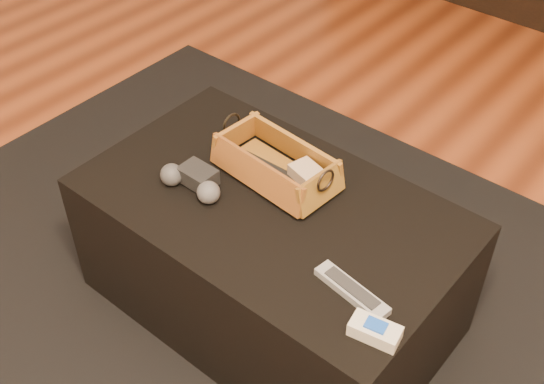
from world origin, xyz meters
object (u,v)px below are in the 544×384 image
Objects in this scene: tv_remote at (268,170)px; cream_gadget at (375,331)px; wicker_basket at (276,165)px; ottoman at (271,258)px; game_controller at (193,180)px; silver_remote at (352,291)px.

cream_gadget reaches higher than tv_remote.
wicker_basket is 3.10× the size of cream_gadget.
cream_gadget is at bearing -28.76° from wicker_basket.
ottoman is 0.32m from game_controller.
game_controller is at bearing -127.21° from wicker_basket.
tv_remote is 0.51× the size of wicker_basket.
game_controller is (-0.19, -0.09, 0.24)m from ottoman.
wicker_basket is at bearing 52.79° from game_controller.
silver_remote is at bearing -27.85° from wicker_basket.
silver_remote is (0.41, -0.19, -0.01)m from tv_remote.
tv_remote reaches higher than silver_remote.
cream_gadget is (0.63, -0.09, -0.01)m from game_controller.
game_controller is 0.95× the size of silver_remote.
cream_gadget reaches higher than ottoman.
ottoman is at bearing -57.89° from wicker_basket.
ottoman is 0.53m from cream_gadget.
tv_remote reaches higher than ottoman.
tv_remote is at bearing 154.52° from silver_remote.
wicker_basket reaches higher than tv_remote.
tv_remote is 0.45m from silver_remote.
cream_gadget is at bearing -8.40° from game_controller.
game_controller reaches higher than silver_remote.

